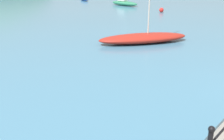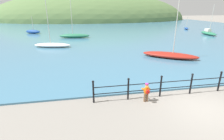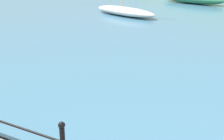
% 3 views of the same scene
% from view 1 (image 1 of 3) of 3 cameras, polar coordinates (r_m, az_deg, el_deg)
% --- Properties ---
extents(boat_red_dinghy, '(1.55, 4.22, 5.08)m').
position_cam_1_polar(boat_red_dinghy, '(33.21, 2.69, 14.45)').
color(boat_red_dinghy, '#287551').
rests_on(boat_red_dinghy, water).
extents(boat_blue_hull, '(5.05, 4.00, 6.09)m').
position_cam_1_polar(boat_blue_hull, '(14.63, 6.87, 7.00)').
color(boat_blue_hull, maroon).
rests_on(boat_blue_hull, water).
extents(mooring_buoy, '(0.45, 0.45, 0.45)m').
position_cam_1_polar(mooring_buoy, '(27.45, 10.71, 12.71)').
color(mooring_buoy, red).
rests_on(mooring_buoy, water).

